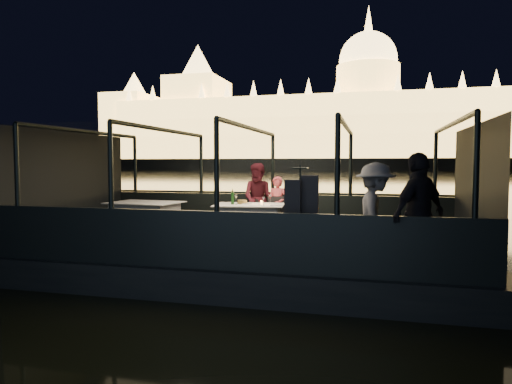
% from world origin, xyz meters
% --- Properties ---
extents(river_water, '(500.00, 500.00, 0.00)m').
position_xyz_m(river_water, '(0.00, 80.00, 0.00)').
color(river_water, black).
rests_on(river_water, ground).
extents(boat_hull, '(8.60, 4.40, 1.00)m').
position_xyz_m(boat_hull, '(0.00, 0.00, 0.00)').
color(boat_hull, black).
rests_on(boat_hull, river_water).
extents(boat_deck, '(8.00, 4.00, 0.04)m').
position_xyz_m(boat_deck, '(0.00, 0.00, 0.48)').
color(boat_deck, black).
rests_on(boat_deck, boat_hull).
extents(gunwale_port, '(8.00, 0.08, 0.90)m').
position_xyz_m(gunwale_port, '(0.00, 2.00, 0.95)').
color(gunwale_port, black).
rests_on(gunwale_port, boat_deck).
extents(gunwale_starboard, '(8.00, 0.08, 0.90)m').
position_xyz_m(gunwale_starboard, '(0.00, -2.00, 0.95)').
color(gunwale_starboard, black).
rests_on(gunwale_starboard, boat_deck).
extents(cabin_glass_port, '(8.00, 0.02, 1.40)m').
position_xyz_m(cabin_glass_port, '(0.00, 2.00, 2.10)').
color(cabin_glass_port, '#99B2B2').
rests_on(cabin_glass_port, gunwale_port).
extents(cabin_glass_starboard, '(8.00, 0.02, 1.40)m').
position_xyz_m(cabin_glass_starboard, '(0.00, -2.00, 2.10)').
color(cabin_glass_starboard, '#99B2B2').
rests_on(cabin_glass_starboard, gunwale_starboard).
extents(cabin_roof_glass, '(8.00, 4.00, 0.02)m').
position_xyz_m(cabin_roof_glass, '(0.00, 0.00, 2.80)').
color(cabin_roof_glass, '#99B2B2').
rests_on(cabin_roof_glass, boat_deck).
extents(end_wall_fore, '(0.02, 4.00, 2.30)m').
position_xyz_m(end_wall_fore, '(-4.00, 0.00, 1.65)').
color(end_wall_fore, black).
rests_on(end_wall_fore, boat_deck).
extents(end_wall_aft, '(0.02, 4.00, 2.30)m').
position_xyz_m(end_wall_aft, '(4.00, 0.00, 1.65)').
color(end_wall_aft, black).
rests_on(end_wall_aft, boat_deck).
extents(canopy_ribs, '(8.00, 4.00, 2.30)m').
position_xyz_m(canopy_ribs, '(0.00, 0.00, 1.65)').
color(canopy_ribs, black).
rests_on(canopy_ribs, boat_deck).
extents(embankment, '(400.00, 140.00, 6.00)m').
position_xyz_m(embankment, '(0.00, 210.00, 1.00)').
color(embankment, '#423D33').
rests_on(embankment, ground).
extents(parliament_building, '(220.00, 32.00, 60.00)m').
position_xyz_m(parliament_building, '(0.00, 175.00, 29.00)').
color(parliament_building, '#F2D18C').
rests_on(parliament_building, embankment).
extents(dining_table_central, '(1.57, 1.22, 0.77)m').
position_xyz_m(dining_table_central, '(-0.23, 0.75, 0.89)').
color(dining_table_central, beige).
rests_on(dining_table_central, boat_deck).
extents(dining_table_aft, '(1.58, 1.20, 0.79)m').
position_xyz_m(dining_table_aft, '(-2.54, 0.51, 0.89)').
color(dining_table_aft, white).
rests_on(dining_table_aft, boat_deck).
extents(chair_port_left, '(0.41, 0.41, 0.80)m').
position_xyz_m(chair_port_left, '(-0.44, 1.41, 0.95)').
color(chair_port_left, black).
rests_on(chair_port_left, boat_deck).
extents(chair_port_right, '(0.43, 0.43, 0.88)m').
position_xyz_m(chair_port_right, '(0.21, 1.27, 0.95)').
color(chair_port_right, black).
rests_on(chair_port_right, boat_deck).
extents(coat_stand, '(0.53, 0.48, 1.60)m').
position_xyz_m(coat_stand, '(1.20, -1.54, 1.40)').
color(coat_stand, black).
rests_on(coat_stand, boat_deck).
extents(person_woman_coral, '(0.52, 0.38, 1.34)m').
position_xyz_m(person_woman_coral, '(0.21, 1.54, 1.25)').
color(person_woman_coral, '#D64D53').
rests_on(person_woman_coral, boat_deck).
extents(person_man_maroon, '(0.82, 0.65, 1.64)m').
position_xyz_m(person_man_maroon, '(-0.24, 1.65, 1.25)').
color(person_man_maroon, '#45131C').
rests_on(person_man_maroon, boat_deck).
extents(passenger_stripe, '(0.69, 1.11, 1.65)m').
position_xyz_m(passenger_stripe, '(2.33, -1.18, 1.35)').
color(passenger_stripe, silver).
rests_on(passenger_stripe, boat_deck).
extents(passenger_dark, '(1.02, 1.08, 1.79)m').
position_xyz_m(passenger_dark, '(2.92, -1.74, 1.35)').
color(passenger_dark, black).
rests_on(passenger_dark, boat_deck).
extents(wine_bottle, '(0.09, 0.09, 0.32)m').
position_xyz_m(wine_bottle, '(-0.58, 0.66, 1.42)').
color(wine_bottle, '#153A15').
rests_on(wine_bottle, dining_table_central).
extents(bread_basket, '(0.22, 0.22, 0.08)m').
position_xyz_m(bread_basket, '(-0.42, 0.84, 1.31)').
color(bread_basket, olive).
rests_on(bread_basket, dining_table_central).
extents(amber_candle, '(0.05, 0.05, 0.07)m').
position_xyz_m(amber_candle, '(0.01, 0.84, 1.31)').
color(amber_candle, '#F6A43D').
rests_on(amber_candle, dining_table_central).
extents(plate_near, '(0.27, 0.27, 0.01)m').
position_xyz_m(plate_near, '(0.37, 0.57, 1.27)').
color(plate_near, white).
rests_on(plate_near, dining_table_central).
extents(plate_far, '(0.30, 0.30, 0.02)m').
position_xyz_m(plate_far, '(-0.32, 0.86, 1.27)').
color(plate_far, silver).
rests_on(plate_far, dining_table_central).
extents(wine_glass_white, '(0.08, 0.08, 0.20)m').
position_xyz_m(wine_glass_white, '(-0.48, 0.59, 1.36)').
color(wine_glass_white, white).
rests_on(wine_glass_white, dining_table_central).
extents(wine_glass_red, '(0.08, 0.08, 0.19)m').
position_xyz_m(wine_glass_red, '(0.18, 0.90, 1.36)').
color(wine_glass_red, white).
rests_on(wine_glass_red, dining_table_central).
extents(wine_glass_empty, '(0.06, 0.06, 0.17)m').
position_xyz_m(wine_glass_empty, '(0.12, 0.57, 1.36)').
color(wine_glass_empty, silver).
rests_on(wine_glass_empty, dining_table_central).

